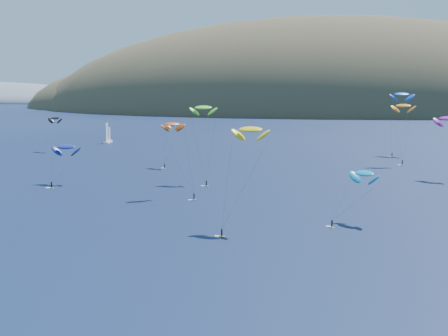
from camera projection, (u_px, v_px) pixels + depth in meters
ground at (186, 322)px, 82.54m from camera, size 2800.00×2800.00×0.00m
island at (347, 120)px, 627.19m from camera, size 730.00×300.00×210.00m
sailboat at (108, 141)px, 308.05m from camera, size 9.12×7.94×11.54m
kitesurfer_1 at (173, 124)px, 225.09m from camera, size 7.60×8.92×17.49m
kitesurfer_2 at (250, 130)px, 132.97m from camera, size 9.45×12.62×23.38m
kitesurfer_3 at (203, 108)px, 192.30m from camera, size 8.39×11.81×25.20m
kitesurfer_4 at (402, 94)px, 231.12m from camera, size 9.16×7.10×28.41m
kitesurfer_5 at (364, 173)px, 138.94m from camera, size 11.63×11.68×13.14m
kitesurfer_6 at (448, 119)px, 198.19m from camera, size 10.01×14.44×21.79m
kitesurfer_9 at (173, 124)px, 169.09m from camera, size 11.25×9.39×21.45m
kitesurfer_10 at (66, 147)px, 190.39m from camera, size 9.57×12.72×13.71m
kitesurfer_11 at (403, 106)px, 259.38m from camera, size 11.03×14.86×23.23m
kitesurfer_12 at (55, 118)px, 273.50m from camera, size 8.47×9.22×16.59m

